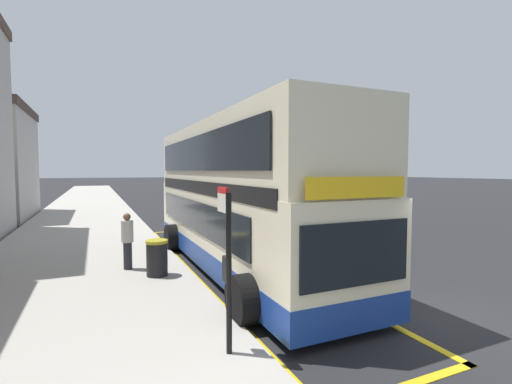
# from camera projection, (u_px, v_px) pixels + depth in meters

# --- Properties ---
(ground_plane) EXTENTS (260.00, 260.00, 0.00)m
(ground_plane) POSITION_uv_depth(u_px,v_px,m) (165.00, 200.00, 36.55)
(ground_plane) COLOR black
(pavement_near) EXTENTS (6.00, 76.00, 0.14)m
(pavement_near) POSITION_uv_depth(u_px,v_px,m) (89.00, 202.00, 33.68)
(pavement_near) COLOR #A39E93
(pavement_near) RESTS_ON ground
(double_decker_bus) EXTENTS (3.27, 11.17, 4.40)m
(double_decker_bus) POSITION_uv_depth(u_px,v_px,m) (237.00, 201.00, 11.07)
(double_decker_bus) COLOR beige
(double_decker_bus) RESTS_ON ground
(bus_bay_markings) EXTENTS (2.85, 14.34, 0.01)m
(bus_bay_markings) POSITION_uv_depth(u_px,v_px,m) (230.00, 265.00, 11.44)
(bus_bay_markings) COLOR gold
(bus_bay_markings) RESTS_ON ground
(bus_stop_sign) EXTENTS (0.09, 0.51, 2.60)m
(bus_stop_sign) POSITION_uv_depth(u_px,v_px,m) (227.00, 255.00, 5.61)
(bus_stop_sign) COLOR black
(bus_stop_sign) RESTS_ON pavement_near
(parked_car_black_distant) EXTENTS (2.09, 4.20, 1.62)m
(parked_car_black_distant) POSITION_uv_depth(u_px,v_px,m) (175.00, 188.00, 45.22)
(parked_car_black_distant) COLOR black
(parked_car_black_distant) RESTS_ON ground
(parked_car_teal_ahead) EXTENTS (2.09, 4.20, 1.62)m
(parked_car_teal_ahead) POSITION_uv_depth(u_px,v_px,m) (222.00, 193.00, 34.94)
(parked_car_teal_ahead) COLOR #196066
(parked_car_teal_ahead) RESTS_ON ground
(pedestrian_waiting_near_sign) EXTENTS (0.34, 0.34, 1.63)m
(pedestrian_waiting_near_sign) POSITION_uv_depth(u_px,v_px,m) (127.00, 239.00, 10.39)
(pedestrian_waiting_near_sign) COLOR #26262D
(pedestrian_waiting_near_sign) RESTS_ON pavement_near
(litter_bin) EXTENTS (0.59, 0.59, 0.97)m
(litter_bin) POSITION_uv_depth(u_px,v_px,m) (157.00, 258.00, 9.77)
(litter_bin) COLOR black
(litter_bin) RESTS_ON pavement_near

